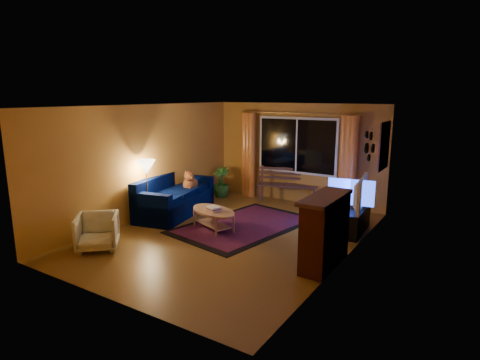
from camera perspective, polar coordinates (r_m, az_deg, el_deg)
The scene contains 22 objects.
floor at distance 7.97m, azimuth -1.17°, elevation -7.86°, with size 4.50×6.00×0.02m, color brown.
ceiling at distance 7.50m, azimuth -1.25°, elevation 10.57°, with size 4.50×6.00×0.02m, color white.
wall_back at distance 10.24m, azimuth 8.16°, elevation 3.78°, with size 4.50×0.02×2.50m, color #C08233.
wall_left at distance 9.06m, azimuth -13.21°, elevation 2.50°, with size 0.02×6.00×2.50m, color #C08233.
wall_right at distance 6.68m, azimuth 15.17°, elevation -0.95°, with size 0.02×6.00×2.50m, color #C08233.
window at distance 10.16m, azimuth 8.04°, elevation 4.85°, with size 2.00×0.02×1.30m, color black.
curtain_rod at distance 10.05m, azimuth 8.07°, elevation 9.35°, with size 0.03×0.03×3.20m, color #BF8C3F.
curtain_left at distance 10.77m, azimuth 1.29°, elevation 3.60°, with size 0.36×0.36×2.24m, color orange.
curtain_right at distance 9.67m, azimuth 15.12°, elevation 2.21°, with size 0.36×0.36×2.24m, color orange.
bench at distance 10.26m, azimuth 6.73°, elevation -1.99°, with size 1.51×0.44×0.45m, color #432725.
potted_plant at distance 10.77m, azimuth -2.71°, elevation -0.29°, with size 0.45×0.45×0.81m, color #235B1E.
sofa at distance 9.33m, azimuth -9.19°, elevation -2.12°, with size 0.94×2.19×0.89m, color #000934.
dog at distance 9.61m, azimuth -7.07°, elevation -0.17°, with size 0.33×0.45×0.49m, color brown, non-canonical shape.
armchair at distance 7.59m, azimuth -19.64°, elevation -6.72°, with size 0.69×0.64×0.71m, color beige.
floor_lamp at distance 8.82m, azimuth -13.04°, elevation -1.62°, with size 0.22×0.22×1.34m, color #BF8C3F.
rug at distance 8.50m, azimuth 0.56°, elevation -6.43°, with size 1.87×2.95×0.02m, color maroon.
coffee_table at distance 8.19m, azimuth -3.78°, elevation -5.68°, with size 1.16×1.16×0.42m, color #B07B5C.
tv_console at distance 8.35m, azimuth 15.93°, elevation -5.56°, with size 0.39×1.17×0.49m, color black.
television at distance 8.20m, azimuth 16.16°, elevation -1.77°, with size 1.13×0.15×0.65m, color black.
fireplace at distance 6.57m, azimuth 12.02°, elevation -7.37°, with size 0.40×1.20×1.10m, color maroon.
mirror_cluster at distance 7.84m, azimuth 17.91°, elevation 4.85°, with size 0.06×0.60×0.56m, color black, non-canonical shape.
painting at distance 8.96m, azimuth 19.79°, elevation 4.59°, with size 0.04×0.76×0.96m, color #EA5230.
Camera 1 is at (4.15, -6.24, 2.71)m, focal length 30.00 mm.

